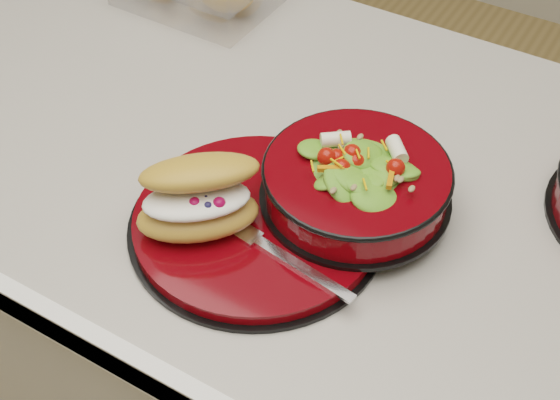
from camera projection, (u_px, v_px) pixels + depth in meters
The scene contains 5 objects.
island_counter at pixel (277, 338), 1.34m from camera, with size 1.24×0.74×0.90m.
dinner_plate at pixel (257, 223), 0.91m from camera, with size 0.30×0.30×0.02m.
salad_bowl at pixel (357, 177), 0.90m from camera, with size 0.23×0.23×0.10m.
croissant at pixel (200, 198), 0.87m from camera, with size 0.16×0.16×0.08m.
fork at pixel (284, 257), 0.86m from camera, with size 0.18×0.04×0.00m.
Camera 1 is at (0.40, -0.67, 1.58)m, focal length 50.00 mm.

